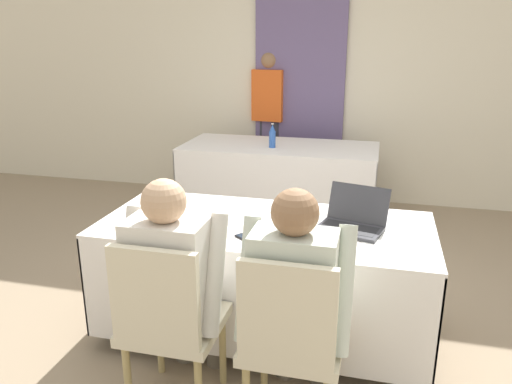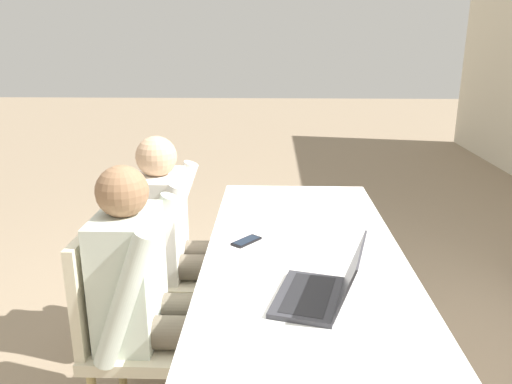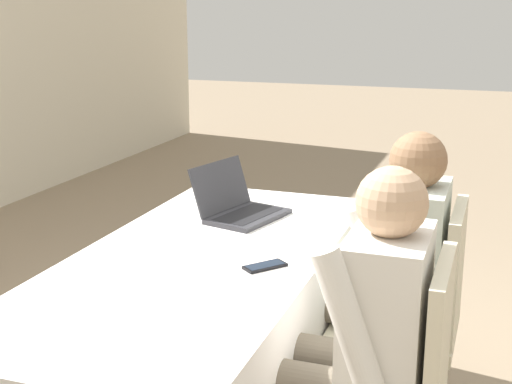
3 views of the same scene
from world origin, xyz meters
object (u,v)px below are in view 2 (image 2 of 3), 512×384
laptop (321,290)px  chair_near_left (158,263)px  chair_near_right (127,323)px  person_white_shirt (149,289)px  cell_phone (246,241)px  person_checkered_shirt (176,234)px

laptop → chair_near_left: bearing=-120.6°
chair_near_right → person_white_shirt: 0.19m
cell_phone → person_checkered_shirt: person_checkered_shirt is taller
chair_near_right → cell_phone: bearing=-55.8°
laptop → chair_near_left: (-0.77, -0.76, -0.27)m
cell_phone → person_checkered_shirt: (-0.25, -0.37, -0.07)m
laptop → person_white_shirt: person_white_shirt is taller
person_white_shirt → person_checkered_shirt: bearing=0.0°
chair_near_left → person_white_shirt: bearing=-169.8°
cell_phone → chair_near_right: (0.32, -0.48, -0.23)m
laptop → cell_phone: laptop is taller
cell_phone → chair_near_left: 0.59m
chair_near_left → chair_near_right: (0.57, 0.00, 0.00)m
cell_phone → person_checkered_shirt: bearing=-175.2°
cell_phone → person_white_shirt: size_ratio=0.13×
laptop → chair_near_right: laptop is taller
laptop → chair_near_right: size_ratio=0.44×
cell_phone → chair_near_right: size_ratio=0.17×
laptop → chair_near_right: 0.83m
chair_near_left → person_checkered_shirt: bearing=-90.0°
laptop → chair_near_right: bearing=-89.7°
laptop → person_checkered_shirt: person_checkered_shirt is taller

